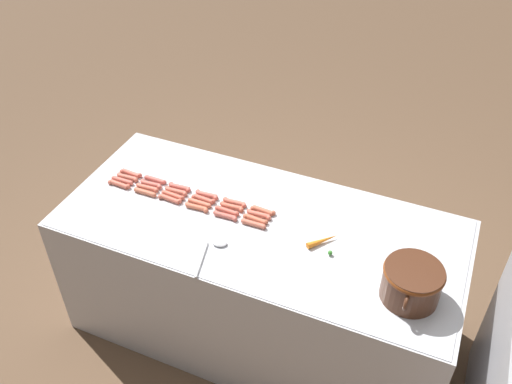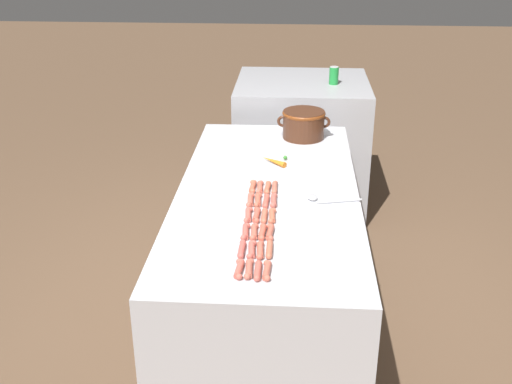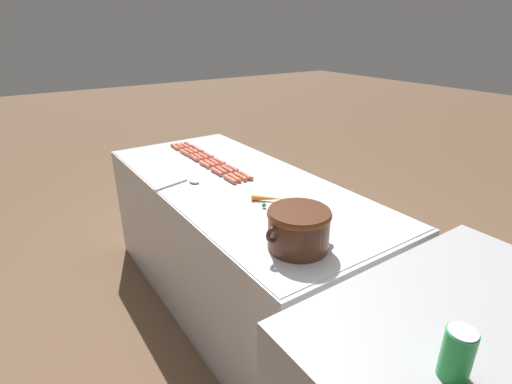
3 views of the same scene
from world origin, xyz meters
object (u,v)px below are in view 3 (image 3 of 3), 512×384
(hot_dog_4, at_px, (232,168))
(hot_dog_11, at_px, (240,177))
(hot_dog_7, at_px, (193,151))
(soda_can, at_px, (457,354))
(hot_dog_16, at_px, (221,170))
(hot_dog_22, at_px, (217,172))
(hot_dog_18, at_px, (175,147))
(hot_dog_20, at_px, (194,158))
(hot_dog_8, at_px, (203,156))
(hot_dog_15, at_px, (210,163))
(hot_dog_0, at_px, (189,145))
(hot_dog_17, at_px, (234,178))
(hot_dog_21, at_px, (205,164))
(hot_dog_23, at_px, (230,179))
(bean_pot, at_px, (299,227))
(hot_dog_9, at_px, (215,163))
(hot_dog_6, at_px, (185,146))
(hot_dog_2, at_px, (208,155))
(hot_dog_12, at_px, (180,146))
(hot_dog_1, at_px, (199,150))
(carrot, at_px, (268,199))
(hot_dog_10, at_px, (227,169))
(hot_dog_14, at_px, (199,157))
(hot_dog_3, at_px, (220,161))
(hot_dog_13, at_px, (189,151))
(serving_spoon, at_px, (187,183))
(hot_dog_5, at_px, (246,176))

(hot_dog_4, distance_m, hot_dog_11, 0.16)
(hot_dog_7, bearing_deg, soda_can, 78.96)
(hot_dog_16, xyz_separation_m, hot_dog_22, (0.04, 0.01, 0.00))
(hot_dog_4, height_order, hot_dog_18, same)
(hot_dog_20, bearing_deg, hot_dog_8, -178.65)
(hot_dog_7, bearing_deg, hot_dog_15, 83.66)
(hot_dog_0, bearing_deg, hot_dog_17, 84.63)
(hot_dog_0, distance_m, hot_dog_7, 0.16)
(hot_dog_18, height_order, hot_dog_21, same)
(hot_dog_23, height_order, bean_pot, bean_pot)
(hot_dog_9, distance_m, hot_dog_21, 0.07)
(soda_can, bearing_deg, hot_dog_16, -102.84)
(hot_dog_0, distance_m, hot_dog_6, 0.04)
(hot_dog_2, relative_size, hot_dog_15, 1.00)
(hot_dog_9, xyz_separation_m, hot_dog_23, (0.07, 0.31, 0.00))
(hot_dog_21, bearing_deg, hot_dog_22, 89.65)
(hot_dog_2, bearing_deg, hot_dog_20, 0.72)
(hot_dog_12, relative_size, hot_dog_15, 1.00)
(hot_dog_9, bearing_deg, hot_dog_1, -97.26)
(hot_dog_7, height_order, hot_dog_9, same)
(bean_pot, distance_m, carrot, 0.47)
(hot_dog_10, xyz_separation_m, hot_dog_21, (0.07, -0.16, 0.00))
(hot_dog_14, distance_m, hot_dog_15, 0.16)
(hot_dog_3, height_order, hot_dog_18, same)
(hot_dog_21, bearing_deg, carrot, 91.53)
(hot_dog_9, distance_m, hot_dog_18, 0.48)
(hot_dog_15, bearing_deg, hot_dog_0, -98.80)
(hot_dog_7, xyz_separation_m, hot_dog_13, (0.03, -0.00, 0.00))
(hot_dog_3, relative_size, hot_dog_11, 1.00)
(hot_dog_0, bearing_deg, hot_dog_8, 83.11)
(hot_dog_0, xyz_separation_m, hot_dog_22, (0.11, 0.63, 0.00))
(hot_dog_8, relative_size, bean_pot, 0.42)
(serving_spoon, bearing_deg, bean_pot, 95.23)
(hot_dog_20, relative_size, hot_dog_21, 1.00)
(serving_spoon, bearing_deg, hot_dog_9, -144.87)
(hot_dog_5, xyz_separation_m, hot_dog_7, (0.04, -0.63, 0.00))
(hot_dog_14, xyz_separation_m, serving_spoon, (0.26, 0.37, -0.01))
(hot_dog_4, xyz_separation_m, hot_dog_8, (0.04, -0.32, 0.00))
(hot_dog_18, relative_size, carrot, 0.90)
(hot_dog_1, relative_size, hot_dog_11, 1.00)
(hot_dog_13, bearing_deg, hot_dog_7, 176.67)
(hot_dog_1, bearing_deg, hot_dog_23, 80.05)
(soda_can, bearing_deg, hot_dog_8, -101.85)
(hot_dog_20, distance_m, serving_spoon, 0.43)
(hot_dog_16, relative_size, soda_can, 1.09)
(hot_dog_14, xyz_separation_m, hot_dog_20, (0.03, 0.00, 0.00))
(hot_dog_9, bearing_deg, hot_dog_22, 65.82)
(hot_dog_17, height_order, hot_dog_21, same)
(hot_dog_4, bearing_deg, carrot, 79.68)
(hot_dog_6, xyz_separation_m, hot_dog_16, (0.03, 0.62, 0.00))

